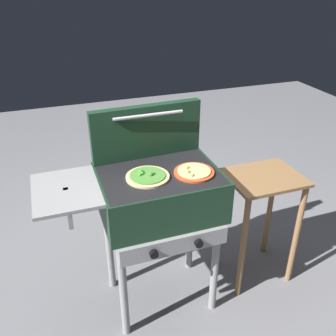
{
  "coord_description": "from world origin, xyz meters",
  "views": [
    {
      "loc": [
        -0.52,
        -1.61,
        1.85
      ],
      "look_at": [
        0.05,
        0.0,
        0.92
      ],
      "focal_mm": 39.57,
      "sensor_mm": 36.0,
      "label": 1
    }
  ],
  "objects_px": {
    "grill": "(157,197)",
    "pizza_cheese": "(194,172)",
    "prep_table": "(260,206)",
    "pizza_veggie": "(148,176)"
  },
  "relations": [
    {
      "from": "grill",
      "to": "prep_table",
      "type": "relative_size",
      "value": 1.27
    },
    {
      "from": "grill",
      "to": "pizza_veggie",
      "type": "height_order",
      "value": "pizza_veggie"
    },
    {
      "from": "prep_table",
      "to": "pizza_veggie",
      "type": "bearing_deg",
      "value": -177.64
    },
    {
      "from": "grill",
      "to": "pizza_cheese",
      "type": "distance_m",
      "value": 0.25
    },
    {
      "from": "prep_table",
      "to": "grill",
      "type": "bearing_deg",
      "value": -179.63
    },
    {
      "from": "grill",
      "to": "prep_table",
      "type": "distance_m",
      "value": 0.71
    },
    {
      "from": "pizza_veggie",
      "to": "prep_table",
      "type": "height_order",
      "value": "pizza_veggie"
    },
    {
      "from": "pizza_cheese",
      "to": "prep_table",
      "type": "bearing_deg",
      "value": 7.66
    },
    {
      "from": "grill",
      "to": "pizza_cheese",
      "type": "relative_size",
      "value": 4.52
    },
    {
      "from": "pizza_cheese",
      "to": "grill",
      "type": "bearing_deg",
      "value": 161.39
    }
  ]
}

